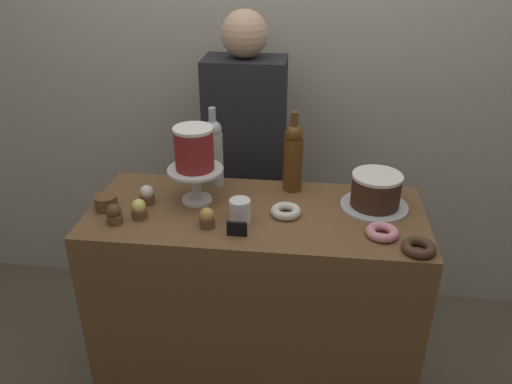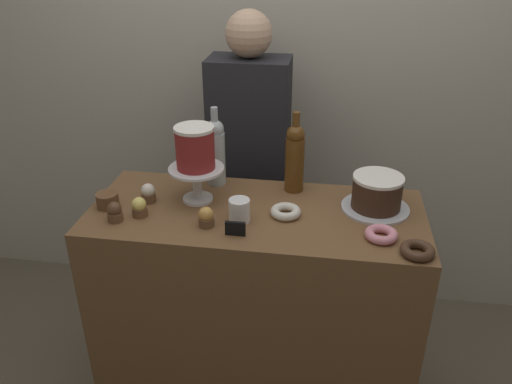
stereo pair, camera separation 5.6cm
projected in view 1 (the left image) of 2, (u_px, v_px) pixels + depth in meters
The scene contains 19 objects.
back_wall at pixel (276, 65), 2.48m from camera, with size 6.00×0.05×2.60m.
display_counter at pixel (256, 311), 2.12m from camera, with size 1.25×0.53×0.95m.
cake_stand_pedestal at pixel (196, 179), 1.93m from camera, with size 0.21×0.21×0.14m.
white_layer_cake at pixel (194, 148), 1.87m from camera, with size 0.15×0.15×0.16m.
silver_serving_platter at pixel (374, 206), 1.92m from camera, with size 0.25×0.25×0.01m.
chocolate_round_cake at pixel (376, 190), 1.89m from camera, with size 0.19×0.19×0.13m.
wine_bottle_amber at pixel (293, 156), 1.99m from camera, with size 0.08×0.08×0.33m.
wine_bottle_clear at pixel (214, 151), 2.04m from camera, with size 0.08×0.08×0.33m.
cupcake_vanilla at pixel (147, 195), 1.94m from camera, with size 0.06×0.06×0.07m.
cupcake_chocolate at pixel (114, 214), 1.80m from camera, with size 0.06×0.06×0.07m.
cupcake_caramel at pixel (207, 218), 1.78m from camera, with size 0.06×0.06×0.07m.
cupcake_lemon at pixel (139, 209), 1.84m from camera, with size 0.06×0.06×0.07m.
donut_pink at pixel (382, 232), 1.73m from camera, with size 0.11×0.11×0.03m.
donut_sugar at pixel (286, 211), 1.86m from camera, with size 0.11×0.11×0.03m.
donut_chocolate at pixel (419, 247), 1.65m from camera, with size 0.11×0.11×0.03m.
cookie_stack at pixel (106, 202), 1.90m from camera, with size 0.08×0.08×0.05m.
price_sign_chalkboard at pixel (237, 229), 1.73m from camera, with size 0.07×0.01×0.05m.
coffee_cup_ceramic at pixel (240, 211), 1.81m from camera, with size 0.08×0.08×0.08m.
barista_figure at pixel (246, 176), 2.43m from camera, with size 0.36×0.22×1.60m.
Camera 1 is at (0.19, -1.64, 1.89)m, focal length 35.77 mm.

